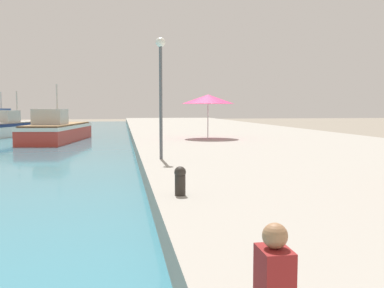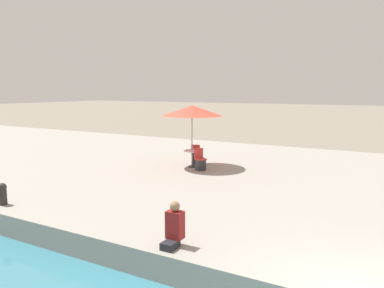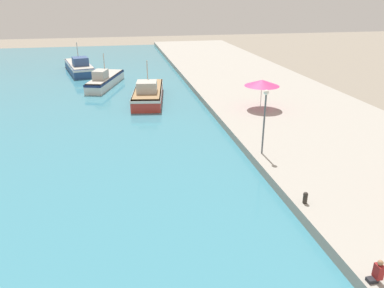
# 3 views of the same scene
# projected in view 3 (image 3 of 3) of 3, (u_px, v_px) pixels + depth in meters

# --- Properties ---
(quay_promenade) EXTENTS (16.00, 90.00, 0.67)m
(quay_promenade) POSITION_uv_depth(u_px,v_px,m) (257.00, 87.00, 46.10)
(quay_promenade) COLOR #A39E93
(quay_promenade) RESTS_ON ground_plane
(fishing_boat_near) EXTENTS (4.45, 10.36, 4.36)m
(fishing_boat_near) POSITION_uv_depth(u_px,v_px,m) (148.00, 93.00, 41.13)
(fishing_boat_near) COLOR red
(fishing_boat_near) RESTS_ON water_basin
(fishing_boat_mid) EXTENTS (4.92, 9.93, 4.11)m
(fishing_boat_mid) POSITION_uv_depth(u_px,v_px,m) (105.00, 80.00, 47.41)
(fishing_boat_mid) COLOR silver
(fishing_boat_mid) RESTS_ON water_basin
(fishing_boat_far) EXTENTS (5.31, 11.31, 4.37)m
(fishing_boat_far) POSITION_uv_depth(u_px,v_px,m) (79.00, 67.00, 55.62)
(fishing_boat_far) COLOR navy
(fishing_boat_far) RESTS_ON water_basin
(cafe_umbrella_white) EXTENTS (3.34, 3.34, 2.78)m
(cafe_umbrella_white) POSITION_uv_depth(u_px,v_px,m) (262.00, 83.00, 35.64)
(cafe_umbrella_white) COLOR #B7B7B7
(cafe_umbrella_white) RESTS_ON quay_promenade
(person_at_quay) EXTENTS (0.54, 0.36, 0.99)m
(person_at_quay) POSITION_uv_depth(u_px,v_px,m) (377.00, 272.00, 14.50)
(person_at_quay) COLOR #232328
(person_at_quay) RESTS_ON quay_promenade
(mooring_bollard) EXTENTS (0.26, 0.26, 0.65)m
(mooring_bollard) POSITION_uv_depth(u_px,v_px,m) (305.00, 197.00, 19.97)
(mooring_bollard) COLOR #2D2823
(mooring_bollard) RESTS_ON quay_promenade
(lamppost) EXTENTS (0.36, 0.36, 4.56)m
(lamppost) POSITION_uv_depth(u_px,v_px,m) (265.00, 111.00, 25.12)
(lamppost) COLOR #565B60
(lamppost) RESTS_ON quay_promenade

